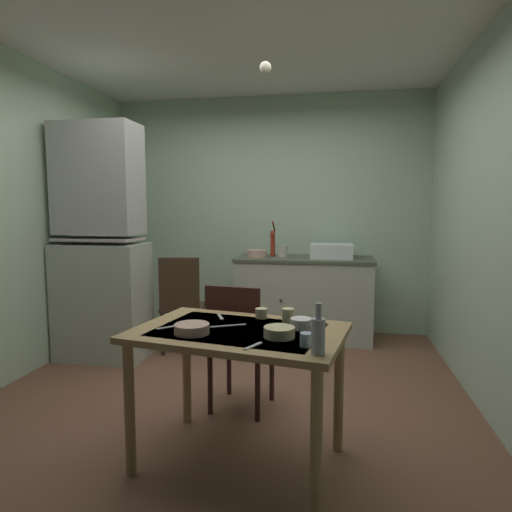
% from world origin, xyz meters
% --- Properties ---
extents(ground_plane, '(4.76, 4.76, 0.00)m').
position_xyz_m(ground_plane, '(0.00, 0.00, 0.00)').
color(ground_plane, brown).
extents(wall_back, '(3.67, 0.10, 2.66)m').
position_xyz_m(wall_back, '(0.00, 1.93, 1.33)').
color(wall_back, '#ADC9AD').
rests_on(wall_back, ground).
extents(wall_left, '(0.10, 3.86, 2.66)m').
position_xyz_m(wall_left, '(-1.83, 0.00, 1.33)').
color(wall_left, '#B0CCAB').
rests_on(wall_left, ground).
extents(wall_right, '(0.10, 3.86, 2.66)m').
position_xyz_m(wall_right, '(1.83, 0.00, 1.33)').
color(wall_right, '#ADC6AE').
rests_on(wall_right, ground).
extents(ceiling_slab, '(3.67, 3.86, 0.10)m').
position_xyz_m(ceiling_slab, '(0.00, 0.00, 2.71)').
color(ceiling_slab, white).
extents(hutch_cabinet, '(0.81, 0.47, 2.16)m').
position_xyz_m(hutch_cabinet, '(-1.36, 0.57, 1.01)').
color(hutch_cabinet, '#ADB3A2').
rests_on(hutch_cabinet, ground).
extents(counter_cabinet, '(1.46, 0.64, 0.88)m').
position_xyz_m(counter_cabinet, '(0.45, 1.56, 0.44)').
color(counter_cabinet, '#ADB3A2').
rests_on(counter_cabinet, ground).
extents(sink_basin, '(0.44, 0.34, 0.15)m').
position_xyz_m(sink_basin, '(0.73, 1.56, 0.96)').
color(sink_basin, white).
rests_on(sink_basin, counter_cabinet).
extents(hand_pump, '(0.05, 0.27, 0.39)m').
position_xyz_m(hand_pump, '(0.10, 1.61, 1.05)').
color(hand_pump, maroon).
rests_on(hand_pump, counter_cabinet).
extents(mixing_bowl_counter, '(0.22, 0.22, 0.08)m').
position_xyz_m(mixing_bowl_counter, '(-0.06, 1.51, 0.92)').
color(mixing_bowl_counter, tan).
rests_on(mixing_bowl_counter, counter_cabinet).
extents(stoneware_crock, '(0.10, 0.10, 0.13)m').
position_xyz_m(stoneware_crock, '(0.21, 1.56, 0.94)').
color(stoneware_crock, beige).
rests_on(stoneware_crock, counter_cabinet).
extents(dining_table, '(1.22, 0.90, 0.75)m').
position_xyz_m(dining_table, '(0.27, -0.87, 0.65)').
color(dining_table, '#A88754').
rests_on(dining_table, ground).
extents(chair_far_side, '(0.45, 0.45, 0.89)m').
position_xyz_m(chair_far_side, '(0.13, -0.27, 0.48)').
color(chair_far_side, '#3C211D').
rests_on(chair_far_side, ground).
extents(chair_by_counter, '(0.47, 0.47, 0.94)m').
position_xyz_m(chair_by_counter, '(-0.69, 0.85, 0.49)').
color(chair_by_counter, '#37271C').
rests_on(chair_by_counter, ground).
extents(serving_bowl_wide, '(0.12, 0.12, 0.06)m').
position_xyz_m(serving_bowl_wide, '(0.60, -0.80, 0.78)').
color(serving_bowl_wide, white).
rests_on(serving_bowl_wide, dining_table).
extents(soup_bowl_small, '(0.18, 0.18, 0.05)m').
position_xyz_m(soup_bowl_small, '(0.05, -0.99, 0.78)').
color(soup_bowl_small, tan).
rests_on(soup_bowl_small, dining_table).
extents(sauce_dish, '(0.16, 0.16, 0.05)m').
position_xyz_m(sauce_dish, '(0.50, -0.97, 0.78)').
color(sauce_dish, beige).
rests_on(sauce_dish, dining_table).
extents(mug_dark, '(0.07, 0.07, 0.06)m').
position_xyz_m(mug_dark, '(0.35, -0.60, 0.78)').
color(mug_dark, beige).
rests_on(mug_dark, dining_table).
extents(teacup_cream, '(0.06, 0.06, 0.07)m').
position_xyz_m(teacup_cream, '(0.65, -1.10, 0.78)').
color(teacup_cream, '#9EB2C6').
rests_on(teacup_cream, dining_table).
extents(teacup_mint, '(0.07, 0.07, 0.08)m').
position_xyz_m(teacup_mint, '(0.52, -0.68, 0.79)').
color(teacup_mint, beige).
rests_on(teacup_mint, dining_table).
extents(glass_bottle, '(0.06, 0.06, 0.23)m').
position_xyz_m(glass_bottle, '(0.71, -1.20, 0.84)').
color(glass_bottle, '#B7BCC1').
rests_on(glass_bottle, dining_table).
extents(table_knife, '(0.19, 0.11, 0.00)m').
position_xyz_m(table_knife, '(0.20, -0.82, 0.75)').
color(table_knife, silver).
rests_on(table_knife, dining_table).
extents(teaspoon_near_bowl, '(0.07, 0.13, 0.00)m').
position_xyz_m(teaspoon_near_bowl, '(0.10, -0.63, 0.75)').
color(teaspoon_near_bowl, beige).
rests_on(teaspoon_near_bowl, dining_table).
extents(teaspoon_by_cup, '(0.12, 0.11, 0.00)m').
position_xyz_m(teaspoon_by_cup, '(-0.11, -0.91, 0.75)').
color(teaspoon_by_cup, beige).
rests_on(teaspoon_by_cup, dining_table).
extents(serving_spoon, '(0.08, 0.13, 0.00)m').
position_xyz_m(serving_spoon, '(0.40, -1.15, 0.75)').
color(serving_spoon, beige).
rests_on(serving_spoon, dining_table).
extents(pendant_bulb, '(0.08, 0.08, 0.08)m').
position_xyz_m(pendant_bulb, '(0.28, -0.02, 2.37)').
color(pendant_bulb, '#F9EFCC').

